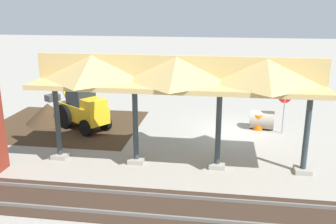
{
  "coord_description": "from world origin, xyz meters",
  "views": [
    {
      "loc": [
        0.72,
        20.32,
        6.99
      ],
      "look_at": [
        3.4,
        2.11,
        1.6
      ],
      "focal_mm": 40.0,
      "sensor_mm": 36.0,
      "label": 1
    }
  ],
  "objects_px": {
    "stop_sign": "(285,102)",
    "concrete_pipe": "(262,120)",
    "traffic_barrel": "(258,122)",
    "backhoe": "(82,107)"
  },
  "relations": [
    {
      "from": "stop_sign",
      "to": "concrete_pipe",
      "type": "relative_size",
      "value": 1.74
    },
    {
      "from": "stop_sign",
      "to": "traffic_barrel",
      "type": "relative_size",
      "value": 2.79
    },
    {
      "from": "stop_sign",
      "to": "concrete_pipe",
      "type": "distance_m",
      "value": 1.8
    },
    {
      "from": "stop_sign",
      "to": "concrete_pipe",
      "type": "bearing_deg",
      "value": -32.68
    },
    {
      "from": "stop_sign",
      "to": "traffic_barrel",
      "type": "distance_m",
      "value": 1.93
    },
    {
      "from": "concrete_pipe",
      "to": "stop_sign",
      "type": "bearing_deg",
      "value": 147.32
    },
    {
      "from": "concrete_pipe",
      "to": "traffic_barrel",
      "type": "relative_size",
      "value": 1.6
    },
    {
      "from": "stop_sign",
      "to": "concrete_pipe",
      "type": "height_order",
      "value": "stop_sign"
    },
    {
      "from": "stop_sign",
      "to": "backhoe",
      "type": "distance_m",
      "value": 11.33
    },
    {
      "from": "concrete_pipe",
      "to": "traffic_barrel",
      "type": "bearing_deg",
      "value": 45.02
    }
  ]
}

